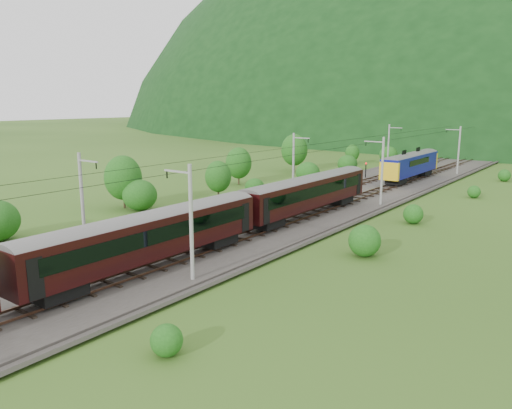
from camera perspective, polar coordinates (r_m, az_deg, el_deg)
The scene contains 13 objects.
ground at distance 39.56m, azimuth -13.74°, elevation -6.82°, with size 600.00×600.00×0.00m, color #315119.
railbed at distance 46.16m, azimuth -4.13°, elevation -3.64°, with size 14.00×220.00×0.30m, color #38332D.
track_left at distance 47.66m, azimuth -6.32°, elevation -2.92°, with size 2.40×220.00×0.27m.
track_right at distance 44.61m, azimuth -1.80°, elevation -3.87°, with size 2.40×220.00×0.27m.
catenary_left at distance 66.31m, azimuth 4.35°, elevation 4.87°, with size 2.54×192.28×8.00m.
catenary_right at distance 60.66m, azimuth 14.16°, elevation 3.92°, with size 2.54×192.28×8.00m.
overhead_wires at distance 44.83m, azimuth -4.26°, elevation 4.96°, with size 4.83×198.00×0.03m.
mountain_ridge at distance 356.51m, azimuth 12.34°, elevation 9.44°, with size 336.00×280.00×132.00m, color black.
hazard_post_near at distance 62.67m, azimuth 8.19°, elevation 1.27°, with size 0.18×0.18×1.65m, color red.
hazard_post_far at distance 66.68m, azimuth 10.79°, elevation 1.77°, with size 0.17×0.17×1.56m, color red.
signal at distance 82.16m, azimuth 12.44°, elevation 4.01°, with size 0.27×0.27×2.45m.
vegetation_left at distance 63.99m, azimuth -7.80°, elevation 2.85°, with size 13.32×144.10×6.70m.
vegetation_right at distance 25.11m, azimuth -9.76°, elevation -14.86°, with size 6.08×106.92×2.90m.
Camera 1 is at (29.34, -23.48, 12.33)m, focal length 35.00 mm.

